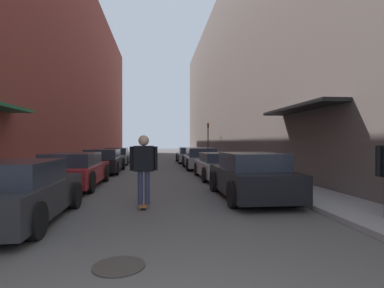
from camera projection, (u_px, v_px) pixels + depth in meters
The scene contains 16 objects.
ground at pixel (155, 165), 21.40m from camera, with size 109.11×109.11×0.00m, color #4C4947.
curb_strip_left at pixel (100, 161), 25.77m from camera, with size 1.80×49.59×0.12m.
curb_strip_right at pixel (210, 160), 26.88m from camera, with size 1.80×49.59×0.12m.
building_row_left at pixel (64, 68), 25.38m from camera, with size 4.90×49.59×15.87m.
building_row_right at pixel (241, 77), 27.16m from camera, with size 4.90×49.59×15.15m.
parked_car_left_0 at pixel (16, 193), 6.18m from camera, with size 1.88×3.98×1.29m.
parked_car_left_1 at pixel (74, 170), 11.04m from camera, with size 2.00×4.62×1.27m.
parked_car_left_2 at pixel (104, 161), 16.38m from camera, with size 1.97×4.68×1.28m.
parked_car_left_3 at pixel (117, 156), 22.37m from camera, with size 1.88×4.31×1.24m.
parked_car_right_0 at pixel (250, 176), 8.87m from camera, with size 1.90×4.13×1.35m.
parked_car_right_1 at pixel (219, 166), 13.68m from camera, with size 1.93×4.18×1.18m.
parked_car_right_2 at pixel (200, 159), 18.74m from camera, with size 2.01×4.53×1.30m.
parked_car_right_3 at pixel (190, 155), 24.31m from camera, with size 2.08×4.81×1.24m.
skateboarder at pixel (144, 163), 7.66m from camera, with size 0.71×0.78×1.85m.
manhole_cover at pixel (119, 266), 4.00m from camera, with size 0.70×0.70×0.02m.
traffic_light at pixel (208, 137), 27.01m from camera, with size 0.16×0.22×3.29m.
Camera 1 is at (0.16, -1.71, 1.67)m, focal length 28.00 mm.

